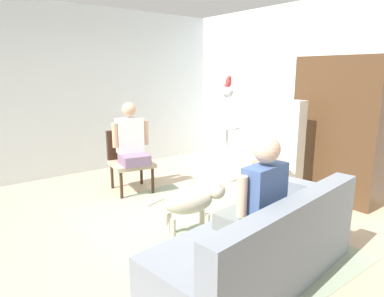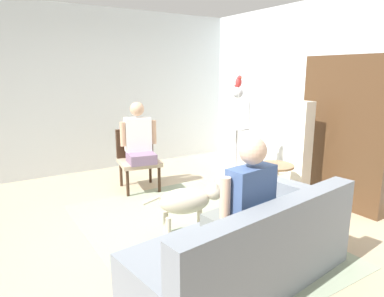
# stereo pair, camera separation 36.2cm
# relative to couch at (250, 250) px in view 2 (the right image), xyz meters

# --- Properties ---
(ground_plane) EXTENTS (6.83, 6.83, 0.00)m
(ground_plane) POSITION_rel_couch_xyz_m (-1.17, 0.01, -0.28)
(ground_plane) COLOR tan
(back_wall) EXTENTS (6.29, 0.12, 2.78)m
(back_wall) POSITION_rel_couch_xyz_m (-1.17, 2.75, 1.11)
(back_wall) COLOR silver
(back_wall) RESTS_ON ground
(left_wall) EXTENTS (0.12, 5.97, 2.78)m
(left_wall) POSITION_rel_couch_xyz_m (-4.08, 0.31, 1.11)
(left_wall) COLOR silver
(left_wall) RESTS_ON ground
(area_rug) EXTENTS (3.03, 2.07, 0.01)m
(area_rug) POSITION_rel_couch_xyz_m (-1.02, 0.10, -0.28)
(area_rug) COLOR gray
(area_rug) RESTS_ON ground
(couch) EXTENTS (1.08, 2.05, 0.78)m
(couch) POSITION_rel_couch_xyz_m (0.00, 0.00, 0.00)
(couch) COLOR slate
(couch) RESTS_ON ground
(armchair) EXTENTS (0.68, 0.66, 0.88)m
(armchair) POSITION_rel_couch_xyz_m (-2.76, 0.22, 0.23)
(armchair) COLOR #382316
(armchair) RESTS_ON ground
(person_on_couch) EXTENTS (0.51, 0.57, 0.83)m
(person_on_couch) POSITION_rel_couch_xyz_m (-0.04, -0.04, 0.45)
(person_on_couch) COLOR slate
(person_on_armchair) EXTENTS (0.51, 0.52, 0.86)m
(person_on_armchair) POSITION_rel_couch_xyz_m (-2.61, 0.19, 0.50)
(person_on_armchair) COLOR slate
(round_end_table) EXTENTS (0.47, 0.47, 0.59)m
(round_end_table) POSITION_rel_couch_xyz_m (-0.99, 1.29, 0.10)
(round_end_table) COLOR olive
(round_end_table) RESTS_ON ground
(dog) EXTENTS (0.43, 0.82, 0.59)m
(dog) POSITION_rel_couch_xyz_m (-0.99, 0.02, 0.10)
(dog) COLOR beige
(dog) RESTS_ON ground
(bird_cage_stand) EXTENTS (0.41, 0.41, 1.49)m
(bird_cage_stand) POSITION_rel_couch_xyz_m (-2.20, 1.67, 0.50)
(bird_cage_stand) COLOR silver
(bird_cage_stand) RESTS_ON ground
(parrot) EXTENTS (0.17, 0.10, 0.18)m
(parrot) POSITION_rel_couch_xyz_m (-2.19, 1.67, 1.29)
(parrot) COLOR red
(parrot) RESTS_ON bird_cage_stand
(column_lamp) EXTENTS (0.20, 0.20, 1.36)m
(column_lamp) POSITION_rel_couch_xyz_m (-0.96, 1.74, 0.39)
(column_lamp) COLOR #4C4742
(column_lamp) RESTS_ON ground
(armoire_cabinet) EXTENTS (1.19, 0.56, 1.92)m
(armoire_cabinet) POSITION_rel_couch_xyz_m (-0.67, 2.34, 0.68)
(armoire_cabinet) COLOR #4C331E
(armoire_cabinet) RESTS_ON ground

